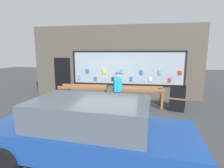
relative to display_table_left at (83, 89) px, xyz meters
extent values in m
plane|color=#38383A|center=(1.26, -0.93, -0.70)|extent=(40.00, 40.00, 0.00)
cube|color=#4C473D|center=(1.26, 1.47, 1.18)|extent=(8.86, 0.20, 3.76)
cube|color=#8C9EA8|center=(1.92, 1.34, 0.89)|extent=(5.67, 0.03, 1.69)
cube|color=black|center=(1.92, 1.34, 1.74)|extent=(5.75, 0.06, 0.08)
cube|color=black|center=(1.92, 1.34, 0.05)|extent=(5.75, 0.06, 0.08)
cube|color=black|center=(-0.92, 1.34, 0.89)|extent=(0.08, 0.06, 1.69)
cube|color=black|center=(4.75, 1.34, 0.89)|extent=(0.08, 0.06, 1.69)
cube|color=#5999A5|center=(-0.66, 1.30, 0.36)|extent=(0.15, 0.03, 0.26)
cube|color=#2659B2|center=(-0.19, 1.30, 0.71)|extent=(0.16, 0.03, 0.20)
cube|color=#2659B2|center=(0.25, 1.30, 0.31)|extent=(0.14, 0.03, 0.20)
cube|color=yellow|center=(0.74, 1.30, 0.71)|extent=(0.17, 0.03, 0.22)
cube|color=black|center=(1.20, 1.30, 0.32)|extent=(0.16, 0.03, 0.19)
cube|color=#5999A5|center=(1.66, 1.30, 0.74)|extent=(0.13, 0.03, 0.24)
cube|color=#2659B2|center=(2.14, 1.30, 0.34)|extent=(0.12, 0.03, 0.24)
cube|color=#2659B2|center=(2.64, 1.30, 0.69)|extent=(0.15, 0.03, 0.22)
cube|color=silver|center=(3.11, 1.30, 0.35)|extent=(0.14, 0.03, 0.22)
cube|color=#5999A5|center=(3.56, 1.30, 0.71)|extent=(0.14, 0.03, 0.24)
cube|color=red|center=(4.04, 1.30, 0.33)|extent=(0.13, 0.03, 0.19)
cube|color=red|center=(4.51, 1.30, 0.71)|extent=(0.17, 0.03, 0.20)
cube|color=black|center=(-1.62, 1.34, 0.35)|extent=(0.90, 0.04, 2.10)
cube|color=brown|center=(-0.99, -0.28, -0.33)|extent=(0.09, 0.09, 0.74)
cube|color=brown|center=(1.01, -0.19, -0.33)|extent=(0.09, 0.09, 0.74)
cube|color=brown|center=(-1.01, 0.20, -0.33)|extent=(0.09, 0.09, 0.74)
cube|color=brown|center=(0.99, 0.29, -0.33)|extent=(0.09, 0.09, 0.74)
cube|color=brown|center=(0.00, 0.00, 0.06)|extent=(2.23, 0.73, 0.04)
cube|color=brown|center=(0.01, -0.29, 0.12)|extent=(2.21, 0.16, 0.12)
cube|color=brown|center=(-0.01, 0.29, 0.12)|extent=(2.21, 0.16, 0.12)
cube|color=#994CA5|center=(-0.92, -0.11, 0.10)|extent=(0.16, 0.21, 0.03)
cube|color=#5999A5|center=(-0.75, -0.01, 0.09)|extent=(0.17, 0.23, 0.02)
cube|color=#994CA5|center=(-0.47, 0.07, 0.09)|extent=(0.20, 0.23, 0.02)
cube|color=silver|center=(-0.21, -0.11, 0.10)|extent=(0.15, 0.22, 0.03)
cube|color=black|center=(0.04, -0.09, 0.09)|extent=(0.14, 0.23, 0.03)
cube|color=red|center=(0.21, -0.16, 0.09)|extent=(0.15, 0.20, 0.02)
cube|color=#994CA5|center=(0.49, 0.11, 0.09)|extent=(0.19, 0.25, 0.02)
cube|color=red|center=(0.72, 0.02, 0.09)|extent=(0.17, 0.22, 0.02)
cube|color=yellow|center=(0.97, -0.05, 0.10)|extent=(0.17, 0.22, 0.03)
cube|color=brown|center=(1.54, -0.30, -0.33)|extent=(0.09, 0.09, 0.74)
cube|color=brown|center=(3.54, -0.21, -0.33)|extent=(0.09, 0.09, 0.74)
cube|color=brown|center=(1.51, 0.22, -0.33)|extent=(0.09, 0.09, 0.74)
cube|color=brown|center=(3.52, 0.30, -0.33)|extent=(0.09, 0.09, 0.74)
cube|color=brown|center=(2.53, 0.00, 0.06)|extent=(2.23, 0.77, 0.04)
cube|color=brown|center=(2.54, -0.30, 0.12)|extent=(2.21, 0.16, 0.12)
cube|color=brown|center=(2.51, 0.31, 0.12)|extent=(2.21, 0.16, 0.12)
cube|color=yellow|center=(1.56, 0.06, 0.09)|extent=(0.13, 0.22, 0.03)
cube|color=#2659B2|center=(1.80, -0.07, 0.09)|extent=(0.19, 0.25, 0.02)
cube|color=#338C4C|center=(2.02, 0.07, 0.09)|extent=(0.19, 0.21, 0.03)
cube|color=#994CA5|center=(2.26, 0.07, 0.09)|extent=(0.19, 0.21, 0.02)
cube|color=#338C4C|center=(2.52, -0.01, 0.09)|extent=(0.16, 0.20, 0.02)
cube|color=red|center=(2.79, -0.19, 0.09)|extent=(0.16, 0.22, 0.02)
cube|color=orange|center=(3.01, -0.15, 0.09)|extent=(0.20, 0.25, 0.03)
cube|color=#2659B2|center=(3.23, -0.04, 0.09)|extent=(0.18, 0.22, 0.03)
cube|color=black|center=(3.48, 0.22, 0.09)|extent=(0.20, 0.25, 0.03)
cylinder|color=black|center=(1.67, -0.60, -0.31)|extent=(0.14, 0.14, 0.78)
cylinder|color=black|center=(1.70, -0.45, -0.31)|extent=(0.14, 0.14, 0.78)
cube|color=#19A5E0|center=(1.69, -0.53, 0.35)|extent=(0.31, 0.47, 0.55)
cylinder|color=#19A5E0|center=(1.62, -0.80, 0.37)|extent=(0.09, 0.09, 0.52)
cylinder|color=#19A5E0|center=(1.75, -0.26, 0.37)|extent=(0.09, 0.09, 0.52)
sphere|color=tan|center=(1.69, -0.53, 0.75)|extent=(0.21, 0.21, 0.21)
sphere|color=blue|center=(1.69, -0.53, 0.81)|extent=(0.20, 0.20, 0.20)
ellipsoid|color=#99724C|center=(1.34, -0.84, -0.44)|extent=(0.31, 0.44, 0.19)
ellipsoid|color=black|center=(1.34, -0.84, -0.43)|extent=(0.27, 0.29, 0.20)
sphere|color=#99724C|center=(1.27, -0.61, -0.40)|extent=(0.18, 0.18, 0.18)
cylinder|color=#99724C|center=(1.41, -1.06, -0.41)|extent=(0.06, 0.10, 0.12)
cylinder|color=#99724C|center=(1.35, -0.71, -0.62)|extent=(0.04, 0.04, 0.16)
cylinder|color=#99724C|center=(1.26, -0.74, -0.62)|extent=(0.04, 0.04, 0.16)
cylinder|color=#99724C|center=(1.42, -0.94, -0.62)|extent=(0.04, 0.04, 0.16)
cylinder|color=#99724C|center=(1.33, -0.97, -0.62)|extent=(0.04, 0.04, 0.16)
cube|color=black|center=(4.11, -0.38, -0.19)|extent=(0.64, 0.42, 1.00)
cube|color=brown|center=(4.11, -0.38, -0.19)|extent=(0.62, 0.23, 0.07)
cube|color=black|center=(4.24, 0.08, -0.19)|extent=(0.64, 0.42, 1.00)
cube|color=brown|center=(4.24, 0.08, -0.19)|extent=(0.62, 0.23, 0.07)
cube|color=navy|center=(1.60, -4.25, -0.12)|extent=(4.44, 2.02, 0.55)
cube|color=#4C5660|center=(1.60, -4.25, 0.43)|extent=(2.53, 1.67, 0.56)
cylinder|color=black|center=(3.09, -3.53, -0.40)|extent=(0.61, 0.23, 0.60)
cylinder|color=black|center=(0.11, -4.98, -0.40)|extent=(0.61, 0.23, 0.60)
cylinder|color=black|center=(0.24, -3.30, -0.40)|extent=(0.61, 0.23, 0.60)
camera|label=1|loc=(2.62, -7.61, 1.66)|focal=28.00mm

